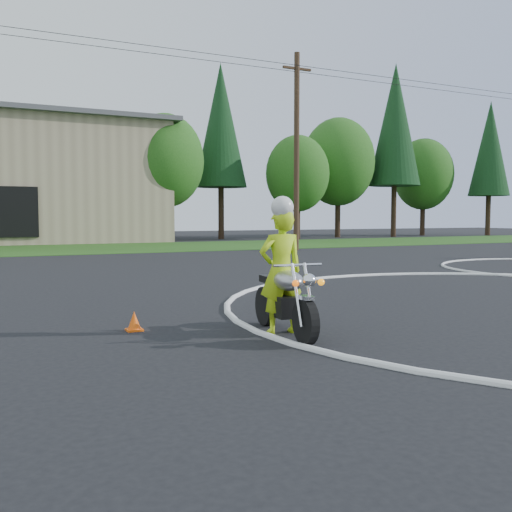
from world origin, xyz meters
name	(u,v)px	position (x,y,z in m)	size (l,w,h in m)	color
grass_strip	(168,247)	(0.00, 27.00, 0.01)	(120.00, 10.00, 0.02)	#1E4714
primary_motorcycle	(285,299)	(-5.67, 2.76, 0.54)	(0.73, 2.10, 1.10)	black
rider_primary_grp	(281,267)	(-5.67, 2.89, 0.99)	(0.71, 0.50, 2.04)	#B4DF17
treeline	(318,155)	(14.78, 34.61, 6.62)	(38.20, 8.10, 14.52)	#382619
utility_poles	(297,149)	(5.00, 21.00, 5.20)	(41.60, 1.12, 10.00)	#473321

